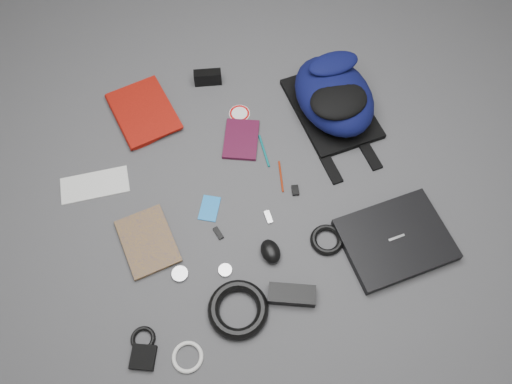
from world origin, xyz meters
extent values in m
plane|color=#4F4F51|center=(0.00, 0.00, 0.00)|extent=(4.00, 4.00, 0.00)
cube|color=black|center=(0.42, -0.28, 0.02)|extent=(0.38, 0.31, 0.03)
imported|color=maroon|center=(-0.45, 0.41, 0.02)|extent=(0.28, 0.33, 0.03)
imported|color=#CD8F0E|center=(-0.48, -0.11, 0.01)|extent=(0.21, 0.26, 0.02)
cube|color=silver|center=(-0.56, 0.17, 0.00)|extent=(0.24, 0.11, 0.00)
cube|color=#3A0B1F|center=(0.00, 0.24, 0.01)|extent=(0.17, 0.21, 0.01)
cube|color=black|center=(-0.07, 0.54, 0.03)|extent=(0.11, 0.05, 0.06)
cylinder|color=white|center=(0.02, 0.36, 0.00)|extent=(0.09, 0.09, 0.00)
cylinder|color=#0C6D6F|center=(0.07, 0.17, 0.00)|extent=(0.01, 0.14, 0.01)
cylinder|color=maroon|center=(0.10, 0.05, 0.00)|extent=(0.02, 0.13, 0.01)
cube|color=#1C7FD9|center=(-0.17, -0.02, 0.00)|extent=(0.09, 0.11, 0.00)
cube|color=black|center=(-0.16, -0.12, 0.00)|extent=(0.03, 0.05, 0.01)
cube|color=silver|center=(0.02, -0.10, 0.00)|extent=(0.02, 0.05, 0.01)
cube|color=black|center=(0.14, -0.02, 0.01)|extent=(0.03, 0.04, 0.01)
ellipsoid|color=black|center=(0.00, -0.23, 0.02)|extent=(0.08, 0.10, 0.05)
cylinder|color=#BABABC|center=(-0.31, -0.23, 0.01)|extent=(0.05, 0.05, 0.01)
cylinder|color=silver|center=(-0.16, -0.25, 0.01)|extent=(0.06, 0.06, 0.01)
torus|color=black|center=(0.19, -0.23, 0.01)|extent=(0.13, 0.13, 0.02)
cube|color=black|center=(0.03, -0.39, 0.02)|extent=(0.16, 0.10, 0.04)
torus|color=black|center=(-0.15, -0.39, 0.02)|extent=(0.23, 0.23, 0.04)
cube|color=black|center=(-0.45, -0.47, 0.01)|extent=(0.09, 0.09, 0.02)
torus|color=black|center=(-0.45, -0.41, 0.01)|extent=(0.08, 0.08, 0.01)
torus|color=white|center=(-0.33, -0.50, 0.01)|extent=(0.10, 0.10, 0.01)
camera|label=1|loc=(-0.18, -0.81, 1.56)|focal=35.00mm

